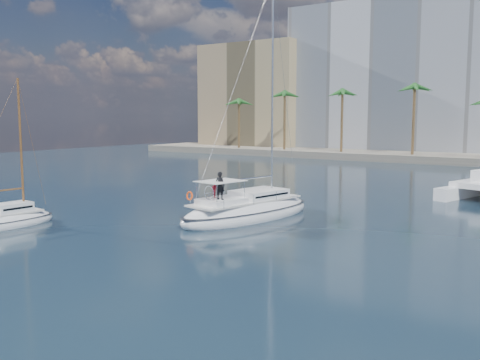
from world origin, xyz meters
The scene contains 9 objects.
ground centered at (0.00, 0.00, 0.00)m, with size 160.00×160.00×0.00m, color black.
quay centered at (0.00, 61.00, 0.60)m, with size 120.00×14.00×1.20m, color gray.
building_modern centered at (-12.00, 73.00, 14.00)m, with size 42.00×16.00×28.00m, color silver.
building_tan_left centered at (-42.00, 69.00, 11.00)m, with size 22.00×14.00×22.00m, color tan.
palm_left centered at (-34.00, 57.00, 10.28)m, with size 3.60×3.60×12.30m.
palm_centre centered at (0.00, 57.00, 10.28)m, with size 3.60×3.60×12.30m.
main_sloop centered at (-1.91, 3.24, 0.54)m, with size 6.13×12.61×17.94m.
small_sloop centered at (-13.58, -8.26, 0.40)m, with size 2.78×7.34×10.35m.
seagull centered at (-0.47, 3.73, 0.47)m, with size 0.99×0.42×0.18m.
Camera 1 is at (18.59, -28.21, 7.28)m, focal length 40.00 mm.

